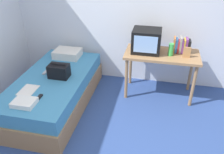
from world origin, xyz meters
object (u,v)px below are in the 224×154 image
Objects in this scene: desk at (161,59)px; pillow at (68,53)px; bed at (55,91)px; water_bottle at (171,50)px; handbag at (59,71)px; magazine at (28,90)px; folded_towel at (24,103)px; remote_dark at (39,98)px; tv at (146,41)px; remote_silver at (46,72)px; picture_frame at (187,52)px; book_row at (182,46)px.

pillow is (-1.63, 0.06, -0.09)m from desk.
pillow is (-0.04, 0.72, 0.32)m from bed.
handbag is at bearing -160.16° from water_bottle.
handbag is 0.53m from magazine.
magazine is 1.04× the size of folded_towel.
handbag is 0.60m from remote_dark.
folded_towel is at bearing -67.17° from magazine.
tv is 1.47× the size of handbag.
remote_dark is at bearing -93.42° from handbag.
pillow is at bearing 178.24° from tv.
remote_dark is (-1.26, -1.25, -0.42)m from tv.
remote_dark is 0.70m from remote_silver.
bed is 13.89× the size of remote_silver.
folded_towel is at bearing -139.57° from desk.
handbag reaches higher than folded_towel.
remote_dark is 0.19m from folded_towel.
folded_towel is (-0.14, -0.75, -0.07)m from handbag.
picture_frame is at bearing -4.01° from pillow.
pillow is at bearing -178.61° from book_row.
water_bottle reaches higher than picture_frame.
desk is at bearing -3.76° from tv.
handbag is at bearing 58.76° from magazine.
desk is at bearing 22.42° from bed.
book_row is (0.29, 0.11, 0.21)m from desk.
remote_dark is at bearing -82.87° from bed.
folded_towel is at bearing -92.86° from bed.
tv is at bearing 26.85° from bed.
magazine is at bearing -149.71° from book_row.
water_bottle is 2.17m from magazine.
book_row is 1.94m from handbag.
tv is 1.65m from remote_silver.
handbag is at bearing -157.13° from book_row.
remote_silver is 0.83m from folded_towel.
bed is 2.12m from book_row.
pillow reaches higher than folded_towel.
book_row is at bearing 20.27° from desk.
desk is 2.57× the size of pillow.
tv is at bearing 44.74° from remote_dark.
bed is 1.77m from desk.
magazine is 0.33m from folded_towel.
desk reaches higher than bed.
tv is at bearing 28.27° from handbag.
picture_frame is at bearing 25.45° from magazine.
picture_frame is 1.94m from handbag.
book_row reaches higher than remote_silver.
desk is 2.14m from folded_towel.
water_bottle is 1.34× the size of remote_silver.
water_bottle is at bearing 28.63° from magazine.
picture_frame is at bearing -8.93° from tv.
folded_towel reaches higher than bed.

